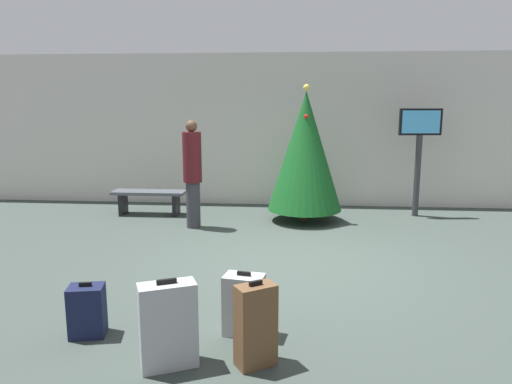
# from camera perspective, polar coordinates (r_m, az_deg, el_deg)

# --- Properties ---
(ground_plane) EXTENTS (16.00, 16.00, 0.00)m
(ground_plane) POSITION_cam_1_polar(r_m,az_deg,el_deg) (6.90, 3.96, -8.29)
(ground_plane) COLOR #38423D
(back_wall) EXTENTS (16.00, 0.20, 3.25)m
(back_wall) POSITION_cam_1_polar(r_m,az_deg,el_deg) (10.51, 4.43, 7.29)
(back_wall) COLOR beige
(back_wall) RESTS_ON ground_plane
(holiday_tree) EXTENTS (1.39, 1.39, 2.55)m
(holiday_tree) POSITION_cam_1_polar(r_m,az_deg,el_deg) (9.02, 5.86, 4.81)
(holiday_tree) COLOR #4C3319
(holiday_tree) RESTS_ON ground_plane
(flight_info_kiosk) EXTENTS (0.82, 0.18, 2.11)m
(flight_info_kiosk) POSITION_cam_1_polar(r_m,az_deg,el_deg) (9.88, 18.75, 5.53)
(flight_info_kiosk) COLOR #333338
(flight_info_kiosk) RESTS_ON ground_plane
(waiting_bench) EXTENTS (1.45, 0.44, 0.48)m
(waiting_bench) POSITION_cam_1_polar(r_m,az_deg,el_deg) (9.87, -12.52, -0.57)
(waiting_bench) COLOR #4C5159
(waiting_bench) RESTS_ON ground_plane
(traveller_0) EXTENTS (0.47, 0.47, 1.92)m
(traveller_0) POSITION_cam_1_polar(r_m,az_deg,el_deg) (8.60, -7.53, 2.44)
(traveller_0) COLOR #333338
(traveller_0) RESTS_ON ground_plane
(suitcase_0) EXTENTS (0.39, 0.34, 0.77)m
(suitcase_0) POSITION_cam_1_polar(r_m,az_deg,el_deg) (4.25, -0.04, -15.51)
(suitcase_0) COLOR brown
(suitcase_0) RESTS_ON ground_plane
(suitcase_1) EXTENTS (0.53, 0.40, 0.79)m
(suitcase_1) POSITION_cam_1_polar(r_m,az_deg,el_deg) (4.29, -10.35, -15.26)
(suitcase_1) COLOR #9EA0A5
(suitcase_1) RESTS_ON ground_plane
(suitcase_2) EXTENTS (0.42, 0.31, 0.64)m
(suitcase_2) POSITION_cam_1_polar(r_m,az_deg,el_deg) (4.79, -1.43, -13.20)
(suitcase_2) COLOR #9EA0A5
(suitcase_2) RESTS_ON ground_plane
(suitcase_3) EXTENTS (0.37, 0.31, 0.54)m
(suitcase_3) POSITION_cam_1_polar(r_m,az_deg,el_deg) (5.06, -19.35, -13.11)
(suitcase_3) COLOR #141938
(suitcase_3) RESTS_ON ground_plane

